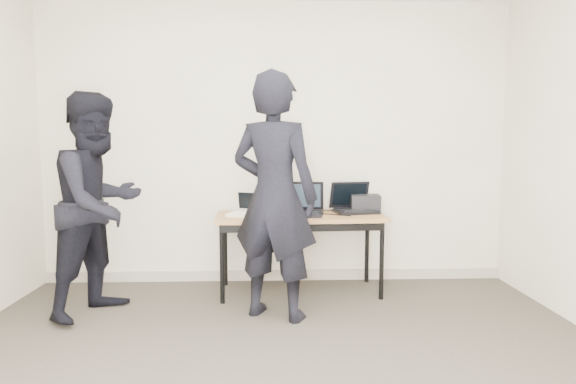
{
  "coord_description": "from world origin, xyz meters",
  "views": [
    {
      "loc": [
        -0.05,
        -2.44,
        1.38
      ],
      "look_at": [
        0.1,
        1.6,
        0.95
      ],
      "focal_mm": 30.0,
      "sensor_mm": 36.0,
      "label": 1
    }
  ],
  "objects_px": {
    "person_typist": "(274,197)",
    "person_observer": "(99,205)",
    "equipment_box": "(365,203)",
    "laptop_right": "(353,205)",
    "desk": "(300,221)",
    "leather_satchel": "(280,198)",
    "laptop_center": "(302,207)",
    "laptop_beige": "(246,211)"
  },
  "relations": [
    {
      "from": "desk",
      "to": "leather_satchel",
      "type": "bearing_deg",
      "value": 125.93
    },
    {
      "from": "laptop_beige",
      "to": "person_typist",
      "type": "height_order",
      "value": "person_typist"
    },
    {
      "from": "leather_satchel",
      "to": "person_typist",
      "type": "relative_size",
      "value": 0.19
    },
    {
      "from": "leather_satchel",
      "to": "laptop_right",
      "type": "bearing_deg",
      "value": -6.46
    },
    {
      "from": "desk",
      "to": "equipment_box",
      "type": "xyz_separation_m",
      "value": [
        0.63,
        0.19,
        0.14
      ]
    },
    {
      "from": "laptop_center",
      "to": "person_typist",
      "type": "distance_m",
      "value": 0.69
    },
    {
      "from": "desk",
      "to": "leather_satchel",
      "type": "xyz_separation_m",
      "value": [
        -0.18,
        0.23,
        0.19
      ]
    },
    {
      "from": "equipment_box",
      "to": "laptop_right",
      "type": "bearing_deg",
      "value": -157.63
    },
    {
      "from": "laptop_beige",
      "to": "equipment_box",
      "type": "xyz_separation_m",
      "value": [
        1.11,
        0.24,
        0.03
      ]
    },
    {
      "from": "person_typist",
      "to": "leather_satchel",
      "type": "bearing_deg",
      "value": -69.56
    },
    {
      "from": "desk",
      "to": "laptop_right",
      "type": "distance_m",
      "value": 0.54
    },
    {
      "from": "equipment_box",
      "to": "person_typist",
      "type": "relative_size",
      "value": 0.14
    },
    {
      "from": "desk",
      "to": "person_typist",
      "type": "relative_size",
      "value": 0.8
    },
    {
      "from": "leather_satchel",
      "to": "equipment_box",
      "type": "bearing_deg",
      "value": -1.91
    },
    {
      "from": "laptop_right",
      "to": "person_typist",
      "type": "xyz_separation_m",
      "value": [
        -0.74,
        -0.75,
        0.17
      ]
    },
    {
      "from": "laptop_right",
      "to": "laptop_beige",
      "type": "bearing_deg",
      "value": 179.57
    },
    {
      "from": "laptop_center",
      "to": "laptop_right",
      "type": "bearing_deg",
      "value": 23.52
    },
    {
      "from": "desk",
      "to": "person_observer",
      "type": "distance_m",
      "value": 1.7
    },
    {
      "from": "person_observer",
      "to": "laptop_center",
      "type": "bearing_deg",
      "value": -47.04
    },
    {
      "from": "desk",
      "to": "person_observer",
      "type": "relative_size",
      "value": 0.87
    },
    {
      "from": "desk",
      "to": "person_observer",
      "type": "bearing_deg",
      "value": -166.52
    },
    {
      "from": "equipment_box",
      "to": "person_observer",
      "type": "bearing_deg",
      "value": -163.77
    },
    {
      "from": "desk",
      "to": "laptop_right",
      "type": "xyz_separation_m",
      "value": [
        0.51,
        0.14,
        0.12
      ]
    },
    {
      "from": "person_observer",
      "to": "laptop_right",
      "type": "bearing_deg",
      "value": -47.23
    },
    {
      "from": "desk",
      "to": "laptop_center",
      "type": "bearing_deg",
      "value": 22.67
    },
    {
      "from": "laptop_beige",
      "to": "person_observer",
      "type": "relative_size",
      "value": 0.19
    },
    {
      "from": "laptop_center",
      "to": "leather_satchel",
      "type": "bearing_deg",
      "value": 140.69
    },
    {
      "from": "person_typist",
      "to": "person_observer",
      "type": "xyz_separation_m",
      "value": [
        -1.39,
        0.14,
        -0.07
      ]
    },
    {
      "from": "laptop_right",
      "to": "person_typist",
      "type": "height_order",
      "value": "person_typist"
    },
    {
      "from": "laptop_right",
      "to": "leather_satchel",
      "type": "bearing_deg",
      "value": 161.65
    },
    {
      "from": "person_typist",
      "to": "person_observer",
      "type": "height_order",
      "value": "person_typist"
    },
    {
      "from": "person_typist",
      "to": "person_observer",
      "type": "bearing_deg",
      "value": 18.5
    },
    {
      "from": "equipment_box",
      "to": "person_observer",
      "type": "xyz_separation_m",
      "value": [
        -2.25,
        -0.66,
        0.08
      ]
    },
    {
      "from": "person_observer",
      "to": "desk",
      "type": "bearing_deg",
      "value": -47.15
    },
    {
      "from": "laptop_center",
      "to": "laptop_beige",
      "type": "bearing_deg",
      "value": -165.22
    },
    {
      "from": "person_observer",
      "to": "person_typist",
      "type": "bearing_deg",
      "value": -68.9
    },
    {
      "from": "equipment_box",
      "to": "leather_satchel",
      "type": "bearing_deg",
      "value": 177.48
    },
    {
      "from": "leather_satchel",
      "to": "desk",
      "type": "bearing_deg",
      "value": -51.0
    },
    {
      "from": "laptop_right",
      "to": "laptop_center",
      "type": "bearing_deg",
      "value": -176.06
    },
    {
      "from": "laptop_beige",
      "to": "person_typist",
      "type": "bearing_deg",
      "value": -44.28
    },
    {
      "from": "laptop_right",
      "to": "equipment_box",
      "type": "bearing_deg",
      "value": 11.09
    },
    {
      "from": "laptop_right",
      "to": "leather_satchel",
      "type": "height_order",
      "value": "laptop_right"
    }
  ]
}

